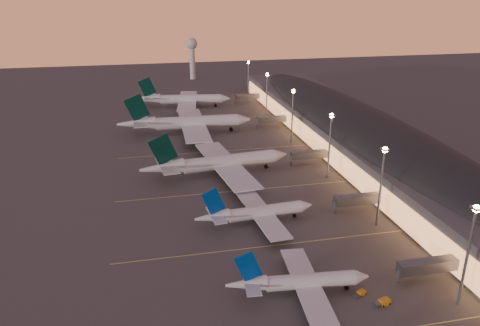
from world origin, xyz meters
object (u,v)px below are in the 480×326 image
airliner_narrow_north (255,213)px  radar_tower (192,52)px  airliner_wide_mid (186,123)px  airliner_narrow_south (299,282)px  airliner_wide_far (182,99)px  baggage_tug_a (383,303)px  baggage_tug_b (360,294)px  airliner_wide_near (217,163)px

airliner_narrow_north → radar_tower: (10.83, 250.55, 18.29)m
airliner_wide_mid → radar_tower: size_ratio=2.07×
airliner_narrow_south → airliner_narrow_north: (-1.33, 37.42, 0.31)m
airliner_wide_far → baggage_tug_a: bearing=-74.3°
radar_tower → baggage_tug_b: bearing=-89.0°
airliner_narrow_north → baggage_tug_b: airliner_narrow_north is taller
airliner_narrow_north → baggage_tug_b: bearing=-73.6°
airliner_narrow_north → baggage_tug_a: bearing=-71.7°
airliner_wide_far → baggage_tug_b: 200.21m
airliner_narrow_south → baggage_tug_b: 15.27m
baggage_tug_b → airliner_narrow_south: bearing=142.3°
airliner_wide_near → baggage_tug_b: 86.62m
baggage_tug_a → airliner_wide_near: bearing=91.2°
airliner_narrow_south → baggage_tug_a: size_ratio=8.07×
airliner_wide_near → airliner_wide_mid: airliner_wide_mid is taller
baggage_tug_b → airliner_wide_far: bearing=74.1°
airliner_wide_near → baggage_tug_a: airliner_wide_near is taller
radar_tower → airliner_wide_mid: bearing=-98.3°
airliner_wide_near → airliner_wide_far: 114.86m
radar_tower → baggage_tug_a: radar_tower is taller
airliner_wide_near → baggage_tug_a: bearing=-81.8°
baggage_tug_a → airliner_wide_far: bearing=83.3°
airliner_wide_far → baggage_tug_b: (22.96, -198.84, -4.47)m
radar_tower → baggage_tug_b: (4.99, -291.92, -21.42)m
airliner_narrow_north → airliner_wide_far: (-7.15, 157.46, 1.34)m
airliner_narrow_south → baggage_tug_b: size_ratio=9.93×
airliner_narrow_south → airliner_wide_near: airliner_wide_near is taller
airliner_wide_near → radar_tower: size_ratio=1.86×
airliner_wide_near → baggage_tug_a: size_ratio=13.74×
airliner_wide_far → radar_tower: radar_tower is taller
airliner_narrow_north → baggage_tug_a: airliner_narrow_north is taller
airliner_narrow_south → airliner_wide_mid: size_ratio=0.53×
radar_tower → baggage_tug_b: size_ratio=9.09×
airliner_narrow_south → baggage_tug_a: (18.02, -8.37, -2.71)m
radar_tower → airliner_wide_far: bearing=-100.9°
radar_tower → baggage_tug_a: size_ratio=7.38×
airliner_wide_mid → radar_tower: bearing=83.4°
airliner_wide_near → baggage_tug_a: 91.78m
airliner_narrow_south → airliner_wide_mid: 139.46m
airliner_wide_mid → baggage_tug_b: 145.43m
airliner_narrow_north → baggage_tug_a: (19.35, -45.79, -3.02)m
airliner_narrow_north → airliner_wide_near: airliner_wide_near is taller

